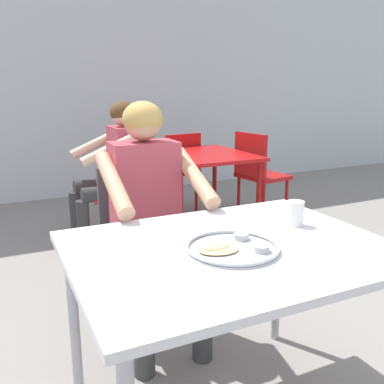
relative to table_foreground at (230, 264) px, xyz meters
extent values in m
cube|color=silver|center=(-0.02, 3.97, 1.02)|extent=(12.00, 0.12, 3.40)
cube|color=silver|center=(0.00, 0.00, 0.06)|extent=(1.16, 0.89, 0.03)
cylinder|color=#B2B2B7|center=(-0.52, 0.38, -0.32)|extent=(0.04, 0.04, 0.72)
cylinder|color=#B2B2B7|center=(0.52, 0.38, -0.32)|extent=(0.04, 0.04, 0.72)
cylinder|color=#B7BABF|center=(-0.01, -0.04, 0.08)|extent=(0.34, 0.34, 0.01)
torus|color=#B7BABF|center=(-0.01, -0.04, 0.09)|extent=(0.34, 0.34, 0.01)
cylinder|color=#B2B5BA|center=(0.06, -0.11, 0.09)|extent=(0.06, 0.06, 0.02)
cylinder|color=#C65119|center=(0.06, -0.11, 0.09)|extent=(0.05, 0.05, 0.01)
cylinder|color=#B2B5BA|center=(0.06, 0.03, 0.09)|extent=(0.06, 0.06, 0.02)
cylinder|color=maroon|center=(0.06, 0.03, 0.09)|extent=(0.05, 0.05, 0.01)
ellipsoid|color=#DBB77A|center=(-0.07, -0.04, 0.08)|extent=(0.16, 0.13, 0.01)
ellipsoid|color=#DAAD78|center=(-0.07, -0.03, 0.09)|extent=(0.10, 0.06, 0.01)
cylinder|color=white|center=(0.36, 0.09, 0.12)|extent=(0.07, 0.07, 0.10)
cylinder|color=#593319|center=(0.36, 0.09, 0.16)|extent=(0.06, 0.06, 0.02)
cube|color=#3F3F44|center=(-0.05, 0.85, -0.23)|extent=(0.43, 0.39, 0.04)
cube|color=#3F3F44|center=(-0.05, 1.02, -0.01)|extent=(0.40, 0.05, 0.42)
cylinder|color=#3F3F44|center=(0.11, 0.69, -0.46)|extent=(0.03, 0.03, 0.43)
cylinder|color=#3F3F44|center=(-0.23, 0.70, -0.46)|extent=(0.03, 0.03, 0.43)
cylinder|color=#3F3F44|center=(0.12, 0.99, -0.46)|extent=(0.03, 0.03, 0.43)
cylinder|color=#3F3F44|center=(-0.22, 1.00, -0.46)|extent=(0.03, 0.03, 0.43)
cylinder|color=#3B3B3B|center=(0.09, 0.39, -0.45)|extent=(0.10, 0.10, 0.47)
cylinder|color=#3B3B3B|center=(0.09, 0.59, -0.17)|extent=(0.13, 0.40, 0.12)
cylinder|color=#3B3B3B|center=(-0.21, 0.40, -0.45)|extent=(0.10, 0.10, 0.47)
cylinder|color=#3B3B3B|center=(-0.21, 0.60, -0.17)|extent=(0.13, 0.40, 0.12)
cube|color=#B23F4C|center=(-0.05, 0.80, 0.09)|extent=(0.34, 0.21, 0.54)
cylinder|color=tan|center=(0.15, 0.61, 0.20)|extent=(0.09, 0.46, 0.25)
cylinder|color=tan|center=(-0.26, 0.62, 0.20)|extent=(0.09, 0.46, 0.25)
sphere|color=tan|center=(-0.05, 0.80, 0.46)|extent=(0.19, 0.19, 0.19)
ellipsoid|color=tan|center=(-0.05, 0.80, 0.48)|extent=(0.21, 0.20, 0.18)
cube|color=#B71414|center=(0.94, 2.14, 0.03)|extent=(0.87, 0.93, 0.03)
cylinder|color=maroon|center=(0.56, 1.73, -0.33)|extent=(0.04, 0.04, 0.69)
cylinder|color=maroon|center=(1.31, 1.73, -0.33)|extent=(0.04, 0.04, 0.69)
cylinder|color=maroon|center=(0.56, 2.54, -0.33)|extent=(0.04, 0.04, 0.69)
cylinder|color=maroon|center=(1.31, 2.54, -0.33)|extent=(0.04, 0.04, 0.69)
cube|color=#AD1414|center=(0.18, 2.10, -0.24)|extent=(0.51, 0.52, 0.04)
cube|color=#AD1414|center=(0.37, 2.06, -0.02)|extent=(0.13, 0.41, 0.41)
cylinder|color=#AD1414|center=(-0.03, 1.97, -0.47)|extent=(0.03, 0.03, 0.42)
cylinder|color=#AD1414|center=(0.06, 2.32, -0.47)|extent=(0.03, 0.03, 0.42)
cylinder|color=#AD1414|center=(0.30, 1.89, -0.47)|extent=(0.03, 0.03, 0.42)
cylinder|color=#AD1414|center=(0.38, 2.24, -0.47)|extent=(0.03, 0.03, 0.42)
cube|color=#A71414|center=(1.67, 2.19, -0.24)|extent=(0.47, 0.50, 0.04)
cube|color=#A71414|center=(1.49, 2.16, -0.01)|extent=(0.11, 0.42, 0.42)
cylinder|color=#A71414|center=(1.80, 2.39, -0.47)|extent=(0.03, 0.03, 0.42)
cylinder|color=#A71414|center=(1.86, 2.04, -0.47)|extent=(0.03, 0.03, 0.42)
cylinder|color=#A71414|center=(1.49, 2.34, -0.47)|extent=(0.03, 0.03, 0.42)
cylinder|color=#A71414|center=(1.55, 1.99, -0.47)|extent=(0.03, 0.03, 0.42)
cube|color=red|center=(0.98, 2.81, -0.24)|extent=(0.44, 0.43, 0.04)
cube|color=red|center=(0.99, 2.62, -0.03)|extent=(0.39, 0.07, 0.39)
cylinder|color=red|center=(0.80, 2.95, -0.47)|extent=(0.03, 0.03, 0.42)
cylinder|color=red|center=(1.13, 2.98, -0.47)|extent=(0.03, 0.03, 0.42)
cylinder|color=red|center=(0.83, 2.64, -0.47)|extent=(0.03, 0.03, 0.42)
cylinder|color=red|center=(1.16, 2.66, -0.47)|extent=(0.03, 0.03, 0.42)
cylinder|color=#2F2F2F|center=(-0.16, 1.98, -0.45)|extent=(0.10, 0.10, 0.45)
cylinder|color=#2F2F2F|center=(0.04, 1.98, -0.19)|extent=(0.40, 0.12, 0.12)
cylinder|color=#2F2F2F|center=(-0.17, 2.28, -0.45)|extent=(0.10, 0.10, 0.45)
cylinder|color=#2F2F2F|center=(0.03, 2.28, -0.19)|extent=(0.40, 0.12, 0.12)
cube|color=#B23F4C|center=(0.24, 2.14, 0.06)|extent=(0.20, 0.34, 0.50)
cylinder|color=beige|center=(0.06, 1.93, 0.16)|extent=(0.45, 0.08, 0.25)
cylinder|color=beige|center=(0.05, 2.34, 0.16)|extent=(0.45, 0.08, 0.25)
sphere|color=beige|center=(0.24, 2.14, 0.41)|extent=(0.19, 0.19, 0.19)
ellipsoid|color=brown|center=(0.24, 2.14, 0.43)|extent=(0.21, 0.20, 0.18)
camera|label=1|loc=(-0.75, -1.26, 0.64)|focal=39.75mm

